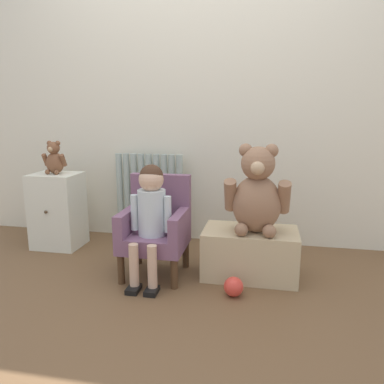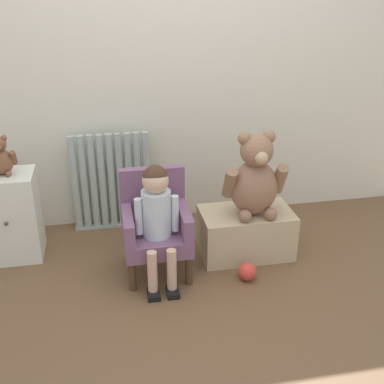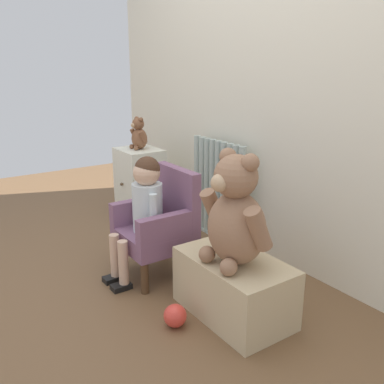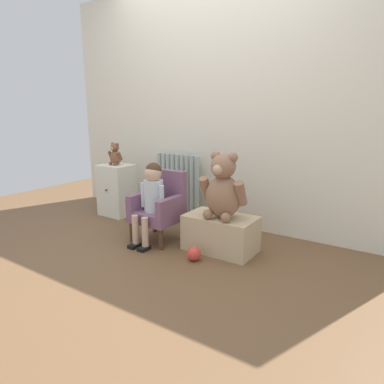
{
  "view_description": "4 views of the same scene",
  "coord_description": "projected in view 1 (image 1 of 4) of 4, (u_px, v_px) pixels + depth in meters",
  "views": [
    {
      "loc": [
        0.5,
        -1.75,
        1.02
      ],
      "look_at": [
        0.06,
        0.45,
        0.54
      ],
      "focal_mm": 35.0,
      "sensor_mm": 36.0,
      "label": 1
    },
    {
      "loc": [
        -0.43,
        -2.11,
        1.68
      ],
      "look_at": [
        0.07,
        0.48,
        0.48
      ],
      "focal_mm": 45.0,
      "sensor_mm": 36.0,
      "label": 2
    },
    {
      "loc": [
        1.86,
        -0.72,
        1.21
      ],
      "look_at": [
        0.08,
        0.49,
        0.55
      ],
      "focal_mm": 40.0,
      "sensor_mm": 36.0,
      "label": 3
    },
    {
      "loc": [
        1.72,
        -1.88,
        1.15
      ],
      "look_at": [
        0.16,
        0.47,
        0.48
      ],
      "focal_mm": 32.0,
      "sensor_mm": 36.0,
      "label": 4
    }
  ],
  "objects": [
    {
      "name": "small_dresser",
      "position": [
        58.0,
        210.0,
        2.86
      ],
      "size": [
        0.35,
        0.32,
        0.57
      ],
      "color": "silver",
      "rests_on": "ground_plane"
    },
    {
      "name": "toy_ball",
      "position": [
        234.0,
        287.0,
        2.11
      ],
      "size": [
        0.11,
        0.11,
        0.11
      ],
      "primitive_type": "sphere",
      "color": "#DF3F33",
      "rests_on": "ground_plane"
    },
    {
      "name": "child_armchair",
      "position": [
        156.0,
        226.0,
        2.37
      ],
      "size": [
        0.39,
        0.38,
        0.63
      ],
      "color": "#7B526F",
      "rests_on": "ground_plane"
    },
    {
      "name": "back_wall",
      "position": [
        202.0,
        88.0,
        2.85
      ],
      "size": [
        3.8,
        0.05,
        2.4
      ],
      "primitive_type": "cube",
      "color": "silver",
      "rests_on": "ground_plane"
    },
    {
      "name": "small_teddy_bear",
      "position": [
        54.0,
        159.0,
        2.78
      ],
      "size": [
        0.18,
        0.13,
        0.25
      ],
      "color": "brown",
      "rests_on": "small_dresser"
    },
    {
      "name": "large_teddy_bear",
      "position": [
        257.0,
        194.0,
        2.24
      ],
      "size": [
        0.39,
        0.28,
        0.54
      ],
      "color": "#936A4F",
      "rests_on": "low_bench"
    },
    {
      "name": "low_bench",
      "position": [
        250.0,
        253.0,
        2.36
      ],
      "size": [
        0.58,
        0.35,
        0.3
      ],
      "primitive_type": "cube",
      "color": "tan",
      "rests_on": "ground_plane"
    },
    {
      "name": "radiator",
      "position": [
        149.0,
        198.0,
        2.98
      ],
      "size": [
        0.56,
        0.05,
        0.7
      ],
      "color": "#A4B5AC",
      "rests_on": "ground_plane"
    },
    {
      "name": "ground_plane",
      "position": [
        164.0,
        308.0,
        1.99
      ],
      "size": [
        6.0,
        6.0,
        0.0
      ],
      "primitive_type": "plane",
      "color": "brown"
    },
    {
      "name": "child_figure",
      "position": [
        151.0,
        207.0,
        2.24
      ],
      "size": [
        0.25,
        0.35,
        0.72
      ],
      "color": "silver",
      "rests_on": "ground_plane"
    }
  ]
}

